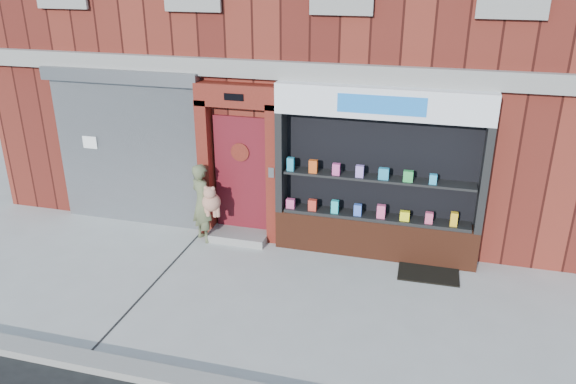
% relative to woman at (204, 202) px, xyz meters
% --- Properties ---
extents(ground, '(80.00, 80.00, 0.00)m').
position_rel_woman_xyz_m(ground, '(1.34, -1.53, -0.76)').
color(ground, '#9E9E99').
rests_on(ground, ground).
extents(curb, '(60.00, 0.30, 0.12)m').
position_rel_woman_xyz_m(curb, '(1.34, -3.68, -0.70)').
color(curb, gray).
rests_on(curb, ground).
extents(building, '(12.00, 8.16, 8.00)m').
position_rel_woman_xyz_m(building, '(1.34, 4.46, 3.24)').
color(building, '#4B1611').
rests_on(building, ground).
extents(shutter_bay, '(3.10, 0.30, 3.04)m').
position_rel_woman_xyz_m(shutter_bay, '(-1.66, 0.39, 0.96)').
color(shutter_bay, gray).
rests_on(shutter_bay, ground).
extents(red_door_bay, '(1.52, 0.58, 2.90)m').
position_rel_woman_xyz_m(red_door_bay, '(0.59, 0.33, 0.69)').
color(red_door_bay, '#53150E').
rests_on(red_door_bay, ground).
extents(pharmacy_bay, '(3.50, 0.41, 3.00)m').
position_rel_woman_xyz_m(pharmacy_bay, '(3.09, 0.28, 0.61)').
color(pharmacy_bay, '#542413').
rests_on(pharmacy_bay, ground).
extents(woman, '(0.72, 0.60, 1.49)m').
position_rel_woman_xyz_m(woman, '(0.00, 0.00, 0.00)').
color(woman, '#565D3D').
rests_on(woman, ground).
extents(doormat, '(1.01, 0.71, 0.02)m').
position_rel_woman_xyz_m(doormat, '(4.07, -0.16, -0.75)').
color(doormat, black).
rests_on(doormat, ground).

